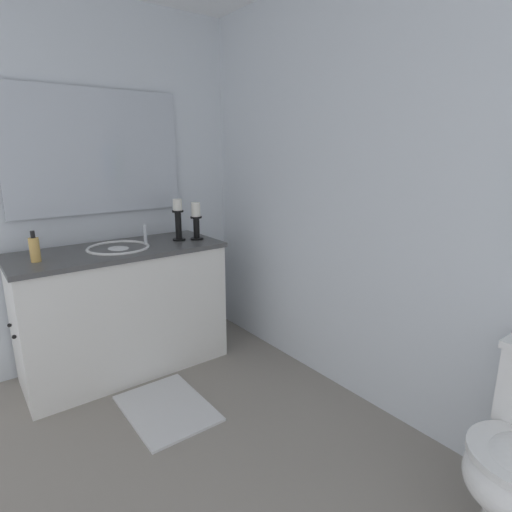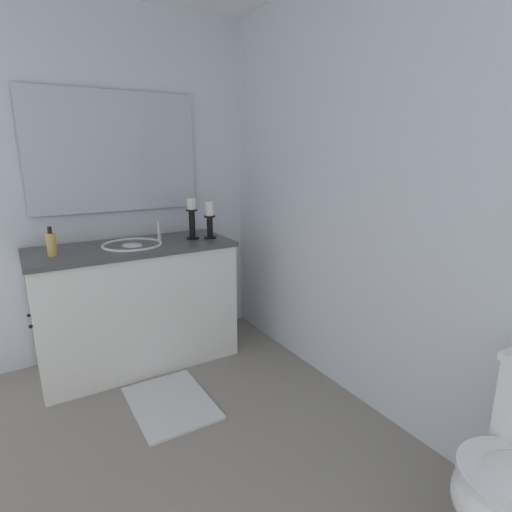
{
  "view_description": "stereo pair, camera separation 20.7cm",
  "coord_description": "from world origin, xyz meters",
  "px_view_note": "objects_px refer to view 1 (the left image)",
  "views": [
    {
      "loc": [
        1.44,
        -0.73,
        1.47
      ],
      "look_at": [
        -0.17,
        0.48,
        0.96
      ],
      "focal_mm": 28.67,
      "sensor_mm": 36.0,
      "label": 1
    },
    {
      "loc": [
        1.55,
        -0.56,
        1.47
      ],
      "look_at": [
        -0.17,
        0.48,
        0.96
      ],
      "focal_mm": 28.67,
      "sensor_mm": 36.0,
      "label": 2
    }
  ],
  "objects_px": {
    "candle_holder_tall": "(196,220)",
    "mirror": "(96,152)",
    "bath_mat": "(167,408)",
    "sink_basin": "(119,254)",
    "soap_bottle": "(35,249)",
    "vanity_cabinet": "(124,309)",
    "candle_holder_short": "(178,219)"
  },
  "relations": [
    {
      "from": "mirror",
      "to": "candle_holder_tall",
      "type": "xyz_separation_m",
      "value": [
        0.34,
        0.55,
        -0.47
      ]
    },
    {
      "from": "mirror",
      "to": "candle_holder_short",
      "type": "relative_size",
      "value": 3.95
    },
    {
      "from": "sink_basin",
      "to": "soap_bottle",
      "type": "xyz_separation_m",
      "value": [
        0.05,
        -0.49,
        0.11
      ]
    },
    {
      "from": "sink_basin",
      "to": "mirror",
      "type": "bearing_deg",
      "value": -179.8
    },
    {
      "from": "vanity_cabinet",
      "to": "soap_bottle",
      "type": "height_order",
      "value": "soap_bottle"
    },
    {
      "from": "mirror",
      "to": "candle_holder_tall",
      "type": "height_order",
      "value": "mirror"
    },
    {
      "from": "mirror",
      "to": "candle_holder_short",
      "type": "xyz_separation_m",
      "value": [
        0.29,
        0.43,
        -0.45
      ]
    },
    {
      "from": "sink_basin",
      "to": "mirror",
      "type": "height_order",
      "value": "mirror"
    },
    {
      "from": "vanity_cabinet",
      "to": "sink_basin",
      "type": "xyz_separation_m",
      "value": [
        -0.0,
        0.0,
        0.39
      ]
    },
    {
      "from": "mirror",
      "to": "bath_mat",
      "type": "height_order",
      "value": "mirror"
    },
    {
      "from": "sink_basin",
      "to": "bath_mat",
      "type": "distance_m",
      "value": 1.02
    },
    {
      "from": "candle_holder_short",
      "to": "soap_bottle",
      "type": "height_order",
      "value": "candle_holder_short"
    },
    {
      "from": "bath_mat",
      "to": "soap_bottle",
      "type": "bearing_deg",
      "value": -139.8
    },
    {
      "from": "soap_bottle",
      "to": "bath_mat",
      "type": "xyz_separation_m",
      "value": [
        0.58,
        0.49,
        -0.92
      ]
    },
    {
      "from": "soap_bottle",
      "to": "bath_mat",
      "type": "distance_m",
      "value": 1.19
    },
    {
      "from": "soap_bottle",
      "to": "sink_basin",
      "type": "bearing_deg",
      "value": 95.25
    },
    {
      "from": "candle_holder_tall",
      "to": "bath_mat",
      "type": "xyz_separation_m",
      "value": [
        0.56,
        -0.55,
        -0.99
      ]
    },
    {
      "from": "candle_holder_tall",
      "to": "soap_bottle",
      "type": "bearing_deg",
      "value": -90.96
    },
    {
      "from": "mirror",
      "to": "soap_bottle",
      "type": "height_order",
      "value": "mirror"
    },
    {
      "from": "vanity_cabinet",
      "to": "candle_holder_short",
      "type": "distance_m",
      "value": 0.73
    },
    {
      "from": "bath_mat",
      "to": "mirror",
      "type": "bearing_deg",
      "value": -180.0
    },
    {
      "from": "mirror",
      "to": "sink_basin",
      "type": "bearing_deg",
      "value": 0.2
    },
    {
      "from": "sink_basin",
      "to": "mirror",
      "type": "distance_m",
      "value": 0.7
    },
    {
      "from": "vanity_cabinet",
      "to": "candle_holder_tall",
      "type": "distance_m",
      "value": 0.79
    },
    {
      "from": "soap_bottle",
      "to": "bath_mat",
      "type": "relative_size",
      "value": 0.3
    },
    {
      "from": "sink_basin",
      "to": "candle_holder_tall",
      "type": "relative_size",
      "value": 1.51
    },
    {
      "from": "sink_basin",
      "to": "soap_bottle",
      "type": "height_order",
      "value": "soap_bottle"
    },
    {
      "from": "vanity_cabinet",
      "to": "candle_holder_short",
      "type": "relative_size",
      "value": 4.56
    },
    {
      "from": "vanity_cabinet",
      "to": "sink_basin",
      "type": "relative_size",
      "value": 3.32
    },
    {
      "from": "candle_holder_tall",
      "to": "mirror",
      "type": "bearing_deg",
      "value": -121.98
    },
    {
      "from": "mirror",
      "to": "candle_holder_short",
      "type": "height_order",
      "value": "mirror"
    },
    {
      "from": "sink_basin",
      "to": "candle_holder_short",
      "type": "distance_m",
      "value": 0.47
    }
  ]
}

